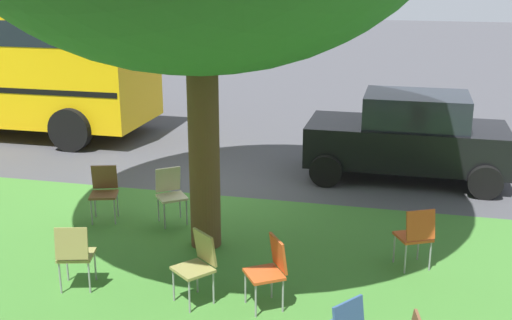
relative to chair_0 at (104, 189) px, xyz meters
The scene contains 9 objects.
ground 2.21m from the chair_0, 128.77° to the right, with size 80.00×80.00×0.00m, color #424247.
grass_verge 2.10m from the chair_0, 131.54° to the left, with size 48.00×6.00×0.01m, color #3D752D.
chair_0 is the anchor object (origin of this frame).
chair_2 3.80m from the chair_0, 146.38° to the left, with size 0.58×0.58×0.88m.
chair_3 1.08m from the chair_0, behind, with size 0.58×0.58×0.88m.
chair_4 2.37m from the chair_0, 107.57° to the left, with size 0.51×0.51×0.88m.
chair_5 3.16m from the chair_0, 136.61° to the left, with size 0.58×0.59×0.88m.
chair_7 4.89m from the chair_0, behind, with size 0.56×0.56×0.88m.
parked_car 5.73m from the chair_0, 144.88° to the right, with size 3.70×1.92×1.65m.
Camera 1 is at (-3.26, 10.50, 3.92)m, focal length 44.99 mm.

